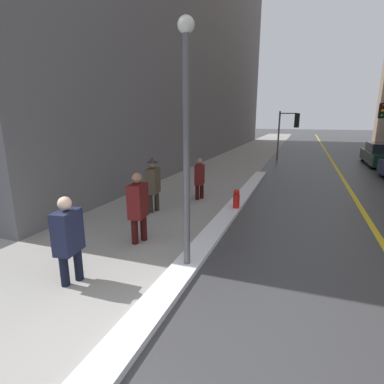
# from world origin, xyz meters

# --- Properties ---
(ground_plane) EXTENTS (160.00, 160.00, 0.00)m
(ground_plane) POSITION_xyz_m (0.00, 0.00, 0.00)
(ground_plane) COLOR #38383A
(sidewalk_slab) EXTENTS (4.00, 80.00, 0.01)m
(sidewalk_slab) POSITION_xyz_m (-2.00, 15.00, 0.01)
(sidewalk_slab) COLOR gray
(sidewalk_slab) RESTS_ON ground
(road_centre_stripe) EXTENTS (0.16, 80.00, 0.00)m
(road_centre_stripe) POSITION_xyz_m (4.00, 15.00, 0.00)
(road_centre_stripe) COLOR gold
(road_centre_stripe) RESTS_ON ground
(snow_bank_curb) EXTENTS (0.51, 14.03, 0.11)m
(snow_bank_curb) POSITION_xyz_m (0.15, 5.91, 0.06)
(snow_bank_curb) COLOR white
(snow_bank_curb) RESTS_ON ground
(lamp_post) EXTENTS (0.28, 0.28, 4.41)m
(lamp_post) POSITION_xyz_m (0.16, 2.19, 2.67)
(lamp_post) COLOR #515156
(lamp_post) RESTS_ON ground
(traffic_light_near) EXTENTS (1.31, 0.33, 3.27)m
(traffic_light_near) POSITION_xyz_m (1.19, 18.36, 2.35)
(traffic_light_near) COLOR #515156
(traffic_light_near) RESTS_ON ground
(pedestrian_in_glasses) EXTENTS (0.36, 0.54, 1.57)m
(pedestrian_in_glasses) POSITION_xyz_m (-1.53, 1.00, 0.87)
(pedestrian_in_glasses) COLOR black
(pedestrian_in_glasses) RESTS_ON ground
(pedestrian_with_shoulder_bag) EXTENTS (0.38, 0.76, 1.65)m
(pedestrian_with_shoulder_bag) POSITION_xyz_m (-1.33, 2.98, 0.91)
(pedestrian_with_shoulder_bag) COLOR #340C0C
(pedestrian_with_shoulder_bag) RESTS_ON ground
(pedestrian_in_fedora) EXTENTS (0.37, 0.55, 1.69)m
(pedestrian_in_fedora) POSITION_xyz_m (-2.09, 5.17, 0.92)
(pedestrian_in_fedora) COLOR #2A241B
(pedestrian_in_fedora) RESTS_ON ground
(pedestrian_trailing) EXTENTS (0.34, 0.51, 1.47)m
(pedestrian_trailing) POSITION_xyz_m (-1.24, 7.05, 0.81)
(pedestrian_trailing) COLOR #340C0C
(pedestrian_trailing) RESTS_ON ground
(parked_car_dark_green) EXTENTS (1.93, 4.79, 1.35)m
(parked_car_dark_green) POSITION_xyz_m (6.74, 18.45, 0.64)
(parked_car_dark_green) COLOR black
(parked_car_dark_green) RESTS_ON ground
(fire_hydrant) EXTENTS (0.20, 0.20, 0.70)m
(fire_hydrant) POSITION_xyz_m (0.28, 6.12, 0.35)
(fire_hydrant) COLOR red
(fire_hydrant) RESTS_ON ground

